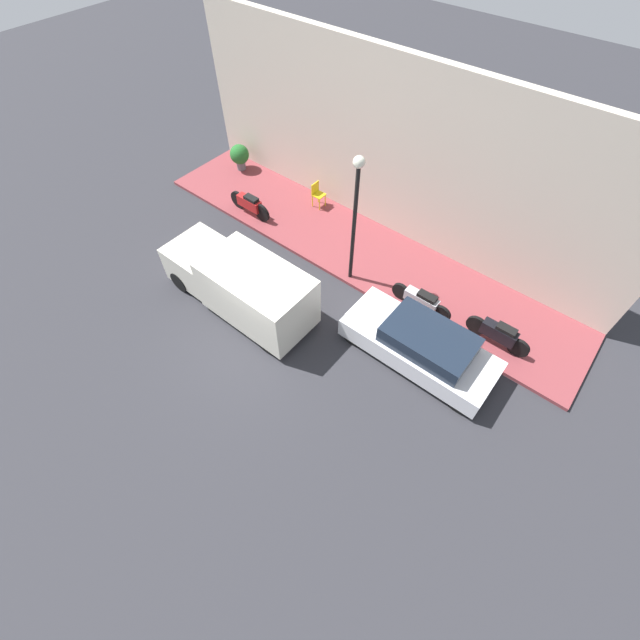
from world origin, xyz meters
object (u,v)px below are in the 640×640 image
Objects in this scene: delivery_van at (239,283)px; potted_plant at (240,155)px; scooter_silver at (422,300)px; cafe_chair at (317,193)px; motorcycle_black at (499,334)px; streetlamp at (356,205)px; parked_car at (421,346)px; motorcycle_red at (250,204)px.

delivery_van reaches higher than potted_plant.
potted_plant is (1.89, 9.69, 0.20)m from scooter_silver.
cafe_chair is (2.00, 5.69, 0.14)m from scooter_silver.
cafe_chair is at bearing 77.82° from motorcycle_black.
motorcycle_black is 0.44× the size of streetlamp.
parked_car is 2.26× the size of motorcycle_red.
parked_car is 11.09m from potted_plant.
parked_car is 1.74m from scooter_silver.
streetlamp is (-0.49, 4.82, 2.37)m from motorcycle_black.
delivery_van is at bearing 107.90° from parked_car.
parked_car is 4.26m from streetlamp.
parked_car is 2.31m from motorcycle_black.
delivery_van is 2.50× the size of scooter_silver.
potted_plant is (2.12, 7.21, -2.20)m from streetlamp.
scooter_silver is at bearing 96.48° from motorcycle_black.
streetlamp reaches higher than motorcycle_red.
delivery_van is 5.37× the size of cafe_chair.
parked_car is 4.16× the size of potted_plant.
delivery_van reaches higher than scooter_silver.
cafe_chair reaches higher than motorcycle_black.
streetlamp is at bearing 68.96° from parked_car.
parked_car is 8.29m from motorcycle_red.
motorcycle_red is at bearing -127.75° from potted_plant.
motorcycle_black is 9.62m from motorcycle_red.
motorcycle_red is 0.44× the size of streetlamp.
parked_car is 5.54m from delivery_van.
potted_plant reaches higher than motorcycle_black.
motorcycle_black reaches higher than motorcycle_red.
motorcycle_black is at bearing -83.52° from scooter_silver.
potted_plant reaches higher than cafe_chair.
streetlamp is (-0.26, -4.80, 2.37)m from motorcycle_red.
parked_car is at bearing -111.04° from streetlamp.
delivery_van is 7.60m from motorcycle_black.
cafe_chair is at bearing 61.81° from parked_car.
streetlamp reaches higher than cafe_chair.
parked_car is 2.30× the size of motorcycle_black.
delivery_van is at bearing 117.31° from motorcycle_black.
scooter_silver is (3.21, -4.40, -0.44)m from delivery_van.
delivery_van is 2.61× the size of motorcycle_red.
cafe_chair reaches higher than scooter_silver.
parked_car is 4.65× the size of cafe_chair.
motorcycle_black is at bearing -102.18° from cafe_chair.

